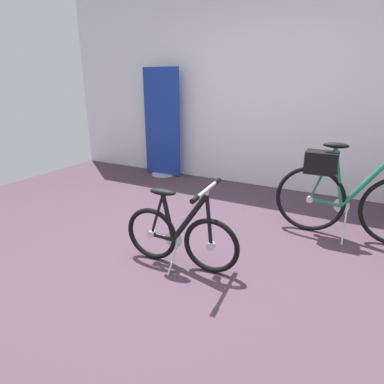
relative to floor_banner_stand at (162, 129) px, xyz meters
name	(u,v)px	position (x,y,z in m)	size (l,w,h in m)	color
ground_plane	(170,272)	(1.55, -2.28, -0.70)	(6.48, 6.48, 0.00)	#473342
back_wall	(273,75)	(1.55, 0.24, 0.76)	(6.48, 0.10, 2.92)	silver
floor_banner_stand	(162,129)	(0.00, 0.00, 0.00)	(0.60, 0.36, 1.58)	#B7B7BC
folding_bike_foreground	(180,234)	(1.56, -2.15, -0.44)	(0.95, 0.53, 0.68)	black
display_bike_left	(346,192)	(2.63, -1.00, -0.27)	(1.38, 0.53, 0.96)	black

